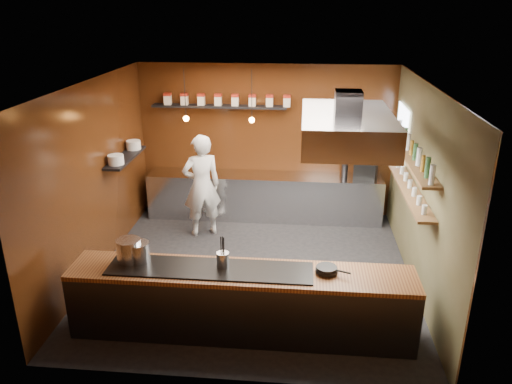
# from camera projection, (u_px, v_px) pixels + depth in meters

# --- Properties ---
(floor) EXTENTS (5.00, 5.00, 0.00)m
(floor) POSITION_uv_depth(u_px,v_px,m) (254.00, 271.00, 8.09)
(floor) COLOR black
(floor) RESTS_ON ground
(back_wall) EXTENTS (5.00, 0.00, 5.00)m
(back_wall) POSITION_uv_depth(u_px,v_px,m) (266.00, 141.00, 9.88)
(back_wall) COLOR #391E0A
(back_wall) RESTS_ON ground
(left_wall) EXTENTS (0.00, 5.00, 5.00)m
(left_wall) POSITION_uv_depth(u_px,v_px,m) (94.00, 179.00, 7.77)
(left_wall) COLOR #391E0A
(left_wall) RESTS_ON ground
(right_wall) EXTENTS (0.00, 5.00, 5.00)m
(right_wall) POSITION_uv_depth(u_px,v_px,m) (422.00, 190.00, 7.33)
(right_wall) COLOR #4A482A
(right_wall) RESTS_ON ground
(ceiling) EXTENTS (5.00, 5.00, 0.00)m
(ceiling) POSITION_uv_depth(u_px,v_px,m) (253.00, 84.00, 7.02)
(ceiling) COLOR silver
(ceiling) RESTS_ON back_wall
(window_pane) EXTENTS (0.00, 1.00, 1.00)m
(window_pane) POSITION_uv_depth(u_px,v_px,m) (401.00, 134.00, 8.77)
(window_pane) COLOR white
(window_pane) RESTS_ON right_wall
(prep_counter) EXTENTS (4.60, 0.65, 0.90)m
(prep_counter) POSITION_uv_depth(u_px,v_px,m) (264.00, 196.00, 9.95)
(prep_counter) COLOR silver
(prep_counter) RESTS_ON floor
(pass_counter) EXTENTS (4.40, 0.72, 0.94)m
(pass_counter) POSITION_uv_depth(u_px,v_px,m) (241.00, 302.00, 6.44)
(pass_counter) COLOR #38383D
(pass_counter) RESTS_ON floor
(tin_shelf) EXTENTS (2.60, 0.26, 0.04)m
(tin_shelf) POSITION_uv_depth(u_px,v_px,m) (219.00, 106.00, 9.57)
(tin_shelf) COLOR black
(tin_shelf) RESTS_ON back_wall
(plate_shelf) EXTENTS (0.30, 1.40, 0.04)m
(plate_shelf) POSITION_uv_depth(u_px,v_px,m) (126.00, 157.00, 8.67)
(plate_shelf) COLOR black
(plate_shelf) RESTS_ON left_wall
(bottle_shelf_upper) EXTENTS (0.26, 2.80, 0.04)m
(bottle_shelf_upper) POSITION_uv_depth(u_px,v_px,m) (411.00, 156.00, 7.48)
(bottle_shelf_upper) COLOR brown
(bottle_shelf_upper) RESTS_ON right_wall
(bottle_shelf_lower) EXTENTS (0.26, 2.80, 0.04)m
(bottle_shelf_lower) POSITION_uv_depth(u_px,v_px,m) (407.00, 186.00, 7.65)
(bottle_shelf_lower) COLOR brown
(bottle_shelf_lower) RESTS_ON right_wall
(extractor_hood) EXTENTS (1.20, 2.00, 0.72)m
(extractor_hood) POSITION_uv_depth(u_px,v_px,m) (347.00, 127.00, 6.71)
(extractor_hood) COLOR #38383D
(extractor_hood) RESTS_ON ceiling
(pendant_left) EXTENTS (0.10, 0.10, 0.95)m
(pendant_left) POSITION_uv_depth(u_px,v_px,m) (186.00, 116.00, 9.02)
(pendant_left) COLOR black
(pendant_left) RESTS_ON ceiling
(pendant_right) EXTENTS (0.10, 0.10, 0.95)m
(pendant_right) POSITION_uv_depth(u_px,v_px,m) (252.00, 117.00, 8.92)
(pendant_right) COLOR black
(pendant_right) RESTS_ON ceiling
(storage_tins) EXTENTS (2.43, 0.13, 0.22)m
(storage_tins) POSITION_uv_depth(u_px,v_px,m) (227.00, 100.00, 9.51)
(storage_tins) COLOR beige
(storage_tins) RESTS_ON tin_shelf
(plate_stacks) EXTENTS (0.26, 1.16, 0.16)m
(plate_stacks) POSITION_uv_depth(u_px,v_px,m) (125.00, 152.00, 8.63)
(plate_stacks) COLOR white
(plate_stacks) RESTS_ON plate_shelf
(bottles) EXTENTS (0.06, 2.66, 0.24)m
(bottles) POSITION_uv_depth(u_px,v_px,m) (412.00, 147.00, 7.43)
(bottles) COLOR silver
(bottles) RESTS_ON bottle_shelf_upper
(wine_glasses) EXTENTS (0.07, 2.37, 0.13)m
(wine_glasses) POSITION_uv_depth(u_px,v_px,m) (408.00, 180.00, 7.61)
(wine_glasses) COLOR silver
(wine_glasses) RESTS_ON bottle_shelf_lower
(stockpot_large) EXTENTS (0.37, 0.37, 0.31)m
(stockpot_large) POSITION_uv_depth(u_px,v_px,m) (129.00, 251.00, 6.41)
(stockpot_large) COLOR silver
(stockpot_large) RESTS_ON pass_counter
(stockpot_small) EXTENTS (0.32, 0.32, 0.27)m
(stockpot_small) POSITION_uv_depth(u_px,v_px,m) (139.00, 252.00, 6.42)
(stockpot_small) COLOR silver
(stockpot_small) RESTS_ON pass_counter
(utensil_crock) EXTENTS (0.20, 0.20, 0.20)m
(utensil_crock) POSITION_uv_depth(u_px,v_px,m) (223.00, 260.00, 6.29)
(utensil_crock) COLOR silver
(utensil_crock) RESTS_ON pass_counter
(frying_pan) EXTENTS (0.43, 0.28, 0.07)m
(frying_pan) POSITION_uv_depth(u_px,v_px,m) (327.00, 269.00, 6.21)
(frying_pan) COLOR black
(frying_pan) RESTS_ON pass_counter
(butter_jar) EXTENTS (0.12, 0.12, 0.09)m
(butter_jar) POSITION_uv_depth(u_px,v_px,m) (331.00, 271.00, 6.20)
(butter_jar) COLOR yellow
(butter_jar) RESTS_ON pass_counter
(espresso_machine) EXTENTS (0.50, 0.49, 0.41)m
(espresso_machine) POSITION_uv_depth(u_px,v_px,m) (366.00, 167.00, 9.58)
(espresso_machine) COLOR black
(espresso_machine) RESTS_ON prep_counter
(chef) EXTENTS (0.82, 0.70, 1.91)m
(chef) POSITION_uv_depth(u_px,v_px,m) (202.00, 186.00, 9.05)
(chef) COLOR white
(chef) RESTS_ON floor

